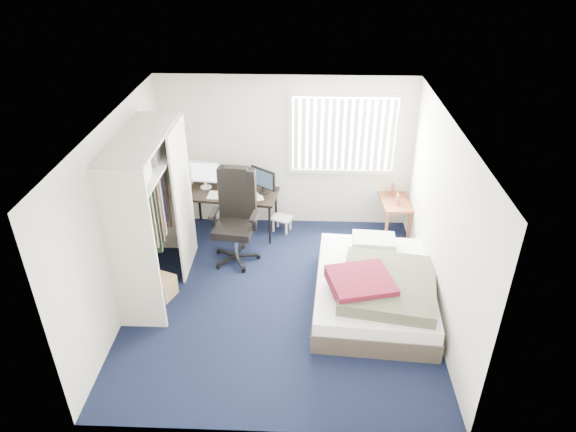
% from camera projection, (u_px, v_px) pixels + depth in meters
% --- Properties ---
extents(ground, '(4.20, 4.20, 0.00)m').
position_uv_depth(ground, '(280.00, 299.00, 7.00)').
color(ground, black).
rests_on(ground, ground).
extents(room_shell, '(4.20, 4.20, 4.20)m').
position_uv_depth(room_shell, '(279.00, 201.00, 6.24)').
color(room_shell, silver).
rests_on(room_shell, ground).
extents(window_assembly, '(1.72, 0.09, 1.32)m').
position_uv_depth(window_assembly, '(344.00, 135.00, 7.93)').
color(window_assembly, white).
rests_on(window_assembly, ground).
extents(closet, '(0.64, 1.84, 2.22)m').
position_uv_depth(closet, '(151.00, 200.00, 6.61)').
color(closet, beige).
rests_on(closet, ground).
extents(desk, '(1.51, 0.84, 1.17)m').
position_uv_depth(desk, '(232.00, 190.00, 8.17)').
color(desk, black).
rests_on(desk, ground).
extents(office_chair, '(0.75, 0.75, 1.43)m').
position_uv_depth(office_chair, '(236.00, 226.00, 7.61)').
color(office_chair, black).
rests_on(office_chair, ground).
extents(footstool, '(0.39, 0.35, 0.26)m').
position_uv_depth(footstool, '(282.00, 220.00, 8.43)').
color(footstool, white).
rests_on(footstool, ground).
extents(nightstand, '(0.51, 0.91, 0.78)m').
position_uv_depth(nightstand, '(394.00, 202.00, 8.27)').
color(nightstand, brown).
rests_on(nightstand, ground).
extents(bed, '(1.68, 2.15, 0.67)m').
position_uv_depth(bed, '(375.00, 288.00, 6.74)').
color(bed, '#3E352D').
rests_on(bed, ground).
extents(pine_box, '(0.48, 0.42, 0.30)m').
position_uv_depth(pine_box, '(159.00, 286.00, 7.00)').
color(pine_box, '#A68753').
rests_on(pine_box, ground).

